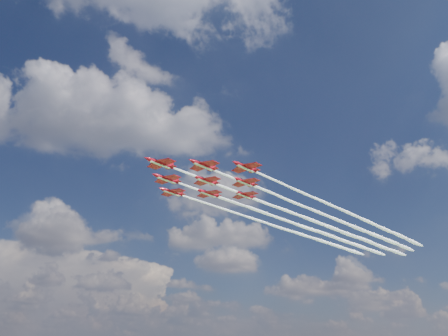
{
  "coord_description": "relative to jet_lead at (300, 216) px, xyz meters",
  "views": [
    {
      "loc": [
        -13.1,
        -123.62,
        41.14
      ],
      "look_at": [
        6.13,
        -3.99,
        91.56
      ],
      "focal_mm": 35.0,
      "sensor_mm": 36.0,
      "label": 1
    }
  ],
  "objects": [
    {
      "name": "jet_row2_port",
      "position": [
        11.75,
        -0.51,
        0.0
      ],
      "size": [
        113.74,
        90.74,
        2.56
      ],
      "rotation": [
        0.0,
        0.0,
        0.67
      ],
      "color": "#AC0917"
    },
    {
      "name": "jet_tail",
      "position": [
        27.86,
        22.1,
        0.0
      ],
      "size": [
        113.74,
        90.74,
        2.56
      ],
      "rotation": [
        0.0,
        0.0,
        0.67
      ],
      "color": "#AC0917"
    },
    {
      "name": "jet_row2_starb",
      "position": [
        2.18,
        11.56,
        0.0
      ],
      "size": [
        113.74,
        90.74,
        2.56
      ],
      "rotation": [
        0.0,
        0.0,
        0.67
      ],
      "color": "#AC0917"
    },
    {
      "name": "jet_row3_port",
      "position": [
        23.5,
        -1.02,
        0.0
      ],
      "size": [
        113.74,
        90.74,
        2.56
      ],
      "rotation": [
        0.0,
        0.0,
        0.67
      ],
      "color": "#AC0917"
    },
    {
      "name": "jet_row4_starb",
      "position": [
        16.11,
        22.61,
        0.0
      ],
      "size": [
        113.74,
        90.74,
        2.56
      ],
      "rotation": [
        0.0,
        0.0,
        0.67
      ],
      "color": "#AC0917"
    },
    {
      "name": "jet_lead",
      "position": [
        0.0,
        0.0,
        0.0
      ],
      "size": [
        113.74,
        90.74,
        2.56
      ],
      "rotation": [
        0.0,
        0.0,
        0.67
      ],
      "color": "#AC0917"
    },
    {
      "name": "jet_row3_centre",
      "position": [
        13.93,
        11.05,
        0.0
      ],
      "size": [
        113.74,
        90.74,
        2.56
      ],
      "rotation": [
        0.0,
        0.0,
        0.67
      ],
      "color": "#AC0917"
    },
    {
      "name": "jet_row4_port",
      "position": [
        25.68,
        10.54,
        0.0
      ],
      "size": [
        113.74,
        90.74,
        2.56
      ],
      "rotation": [
        0.0,
        0.0,
        0.67
      ],
      "color": "#AC0917"
    },
    {
      "name": "jet_row3_starb",
      "position": [
        4.36,
        23.11,
        0.0
      ],
      "size": [
        113.74,
        90.74,
        2.56
      ],
      "rotation": [
        0.0,
        0.0,
        0.67
      ],
      "color": "#AC0917"
    }
  ]
}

